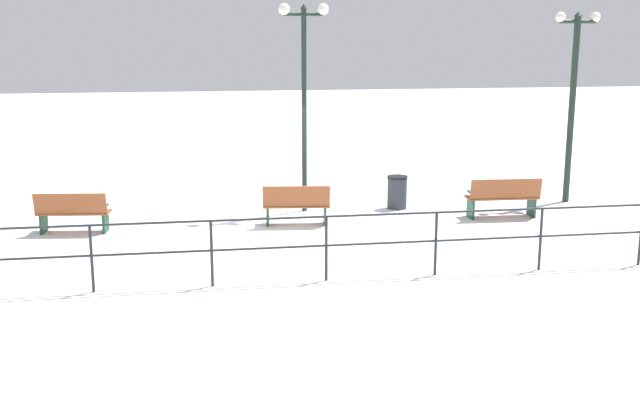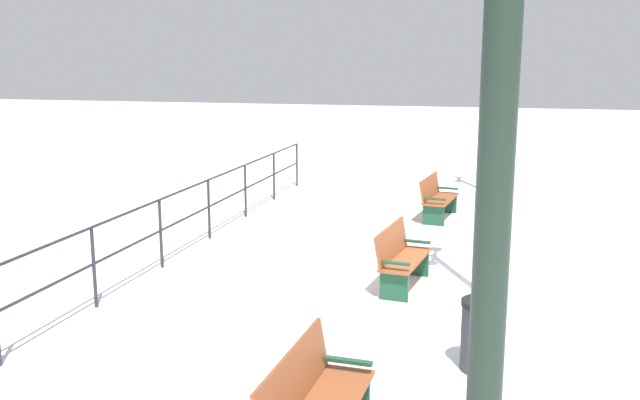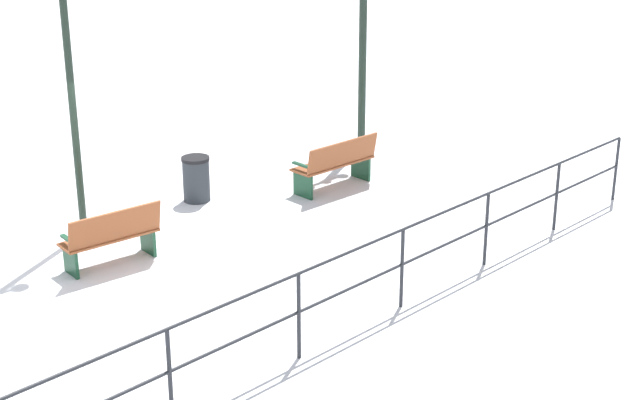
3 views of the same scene
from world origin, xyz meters
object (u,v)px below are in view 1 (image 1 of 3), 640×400
Objects in this scene: bench_nearest at (503,197)px; lamppost_near at (573,86)px; lamppost_middle at (304,71)px; trash_bin at (397,192)px; bench_third at (73,212)px; bench_second at (296,205)px.

lamppost_near is (1.41, -2.25, 2.39)m from bench_nearest.
lamppost_middle is 3.65m from trash_bin.
lamppost_middle is (-0.00, 6.62, 0.41)m from lamppost_near.
trash_bin is at bearing -73.73° from bench_third.
trash_bin is at bearing -92.30° from lamppost_middle.
bench_third is 12.05m from lamppost_near.
bench_nearest is at bearing -107.88° from lamppost_middle.
bench_third is at bearing 91.73° from bench_nearest.
lamppost_middle is 6.04× the size of trash_bin.
bench_third is at bearing 104.12° from lamppost_middle.
lamppost_middle is at bearing 74.61° from bench_nearest.
bench_nearest is 9.49m from bench_third.
lamppost_near is at bearing -55.41° from bench_nearest.
trash_bin is at bearing -57.10° from bench_second.
bench_third is 0.34× the size of lamppost_near.
bench_nearest is 0.36× the size of lamppost_near.
bench_second is 4.74m from bench_third.
lamppost_middle reaches higher than lamppost_near.
lamppost_near reaches higher than trash_bin.
bench_nearest is 3.57m from lamppost_near.
bench_nearest is 0.35× the size of lamppost_middle.
bench_second is 1.90× the size of trash_bin.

